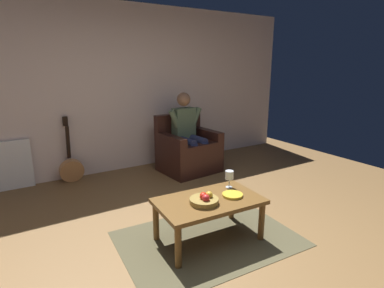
# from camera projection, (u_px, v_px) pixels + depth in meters

# --- Properties ---
(ground_plane) EXTENTS (7.37, 7.37, 0.00)m
(ground_plane) POSITION_uv_depth(u_px,v_px,m) (227.00, 255.00, 2.79)
(ground_plane) COLOR brown
(wall_back) EXTENTS (6.54, 0.06, 2.61)m
(wall_back) POSITION_uv_depth(u_px,v_px,m) (118.00, 89.00, 4.81)
(wall_back) COLOR beige
(wall_back) RESTS_ON ground
(rug) EXTENTS (1.77, 1.28, 0.01)m
(rug) POSITION_uv_depth(u_px,v_px,m) (208.00, 239.00, 3.04)
(rug) COLOR #4E4830
(rug) RESTS_ON ground
(armchair) EXTENTS (0.91, 0.82, 0.91)m
(armchair) POSITION_uv_depth(u_px,v_px,m) (188.00, 151.00, 4.95)
(armchair) COLOR black
(armchair) RESTS_ON ground
(person_seated) EXTENTS (0.63, 0.60, 1.26)m
(person_seated) POSITION_uv_depth(u_px,v_px,m) (188.00, 130.00, 4.85)
(person_seated) COLOR #52664A
(person_seated) RESTS_ON ground
(coffee_table) EXTENTS (1.04, 0.65, 0.43)m
(coffee_table) POSITION_uv_depth(u_px,v_px,m) (209.00, 205.00, 2.95)
(coffee_table) COLOR brown
(coffee_table) RESTS_ON ground
(guitar) EXTENTS (0.34, 0.23, 0.97)m
(guitar) POSITION_uv_depth(u_px,v_px,m) (71.00, 168.00, 4.50)
(guitar) COLOR #BB7E49
(guitar) RESTS_ON ground
(radiator) EXTENTS (0.58, 0.06, 0.69)m
(radiator) POSITION_uv_depth(u_px,v_px,m) (9.00, 166.00, 4.18)
(radiator) COLOR white
(radiator) RESTS_ON ground
(wine_glass_near) EXTENTS (0.09, 0.09, 0.18)m
(wine_glass_near) POSITION_uv_depth(u_px,v_px,m) (229.00, 176.00, 3.19)
(wine_glass_near) COLOR silver
(wine_glass_near) RESTS_ON coffee_table
(fruit_bowl) EXTENTS (0.27, 0.27, 0.11)m
(fruit_bowl) POSITION_uv_depth(u_px,v_px,m) (204.00, 200.00, 2.84)
(fruit_bowl) COLOR olive
(fruit_bowl) RESTS_ON coffee_table
(decorative_dish) EXTENTS (0.20, 0.20, 0.02)m
(decorative_dish) POSITION_uv_depth(u_px,v_px,m) (233.00, 195.00, 3.01)
(decorative_dish) COLOR gold
(decorative_dish) RESTS_ON coffee_table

